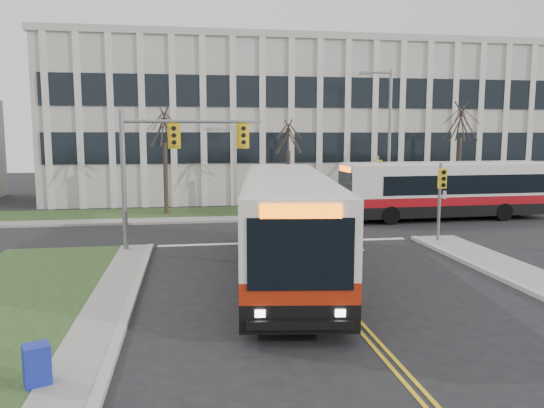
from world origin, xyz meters
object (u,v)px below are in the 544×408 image
Objects in this scene: directory_sign at (298,195)px; bus_main at (287,226)px; newspaper_box_blue at (37,367)px; bus_cross at (445,191)px; streetlight at (387,134)px.

bus_main is (-3.50, -15.13, 0.64)m from directory_sign.
bus_main reaches higher than newspaper_box_blue.
bus_main is at bearing -48.40° from bus_cross.
newspaper_box_blue is at bearing -121.83° from bus_main.
bus_cross reaches higher than directory_sign.
streetlight is 5.15m from bus_cross.
newspaper_box_blue is (-18.43, -19.32, -1.22)m from bus_cross.
directory_sign is 15.55m from bus_main.
directory_sign is 2.11× the size of newspaper_box_blue.
bus_cross is (2.84, -2.50, -3.49)m from streetlight.
directory_sign reaches higher than newspaper_box_blue.
bus_main is at bearing -123.14° from streetlight.
streetlight is 9.68× the size of newspaper_box_blue.
newspaper_box_blue is (-10.07, -23.12, -0.70)m from directory_sign.
bus_main is 1.07× the size of bus_cross.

